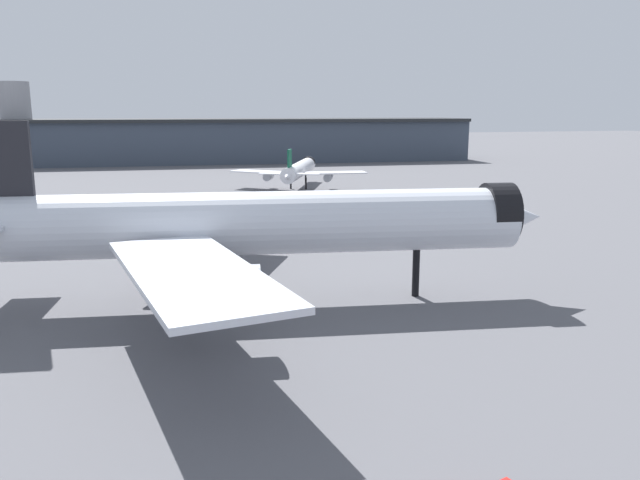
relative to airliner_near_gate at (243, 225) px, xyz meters
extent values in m
plane|color=#56565B|center=(2.24, -0.03, -8.39)|extent=(900.00, 900.00, 0.00)
cylinder|color=silver|center=(0.33, -0.05, 0.14)|extent=(57.40, 14.92, 6.56)
cone|color=silver|center=(28.55, -4.27, 0.14)|extent=(8.09, 7.43, 6.43)
cylinder|color=black|center=(27.25, -4.07, 0.64)|extent=(3.90, 6.99, 6.63)
cube|color=silver|center=(-1.66, 16.54, -0.68)|extent=(19.62, 27.05, 0.52)
cylinder|color=#B7BAC1|center=(-0.76, 13.30, -2.84)|extent=(8.43, 4.75, 3.61)
cube|color=silver|center=(-6.42, -15.34, -0.68)|extent=(13.24, 26.83, 0.52)
cylinder|color=#B7BAC1|center=(-4.61, -12.49, -2.84)|extent=(8.43, 4.75, 3.61)
cube|color=silver|center=(-23.49, 10.36, 0.80)|extent=(6.60, 10.92, 0.39)
cylinder|color=black|center=(18.39, -2.75, -5.76)|extent=(0.79, 0.79, 5.25)
cylinder|color=black|center=(-1.98, 3.78, -5.76)|extent=(0.79, 0.79, 5.25)
cylinder|color=black|center=(-3.00, -3.04, -5.76)|extent=(0.79, 0.79, 5.25)
cylinder|color=white|center=(29.57, 93.90, -3.48)|extent=(17.00, 33.18, 3.78)
cone|color=white|center=(36.33, 109.75, -3.48)|extent=(5.03, 5.27, 3.70)
cone|color=white|center=(22.80, 78.05, -3.48)|extent=(5.23, 5.92, 3.59)
cylinder|color=black|center=(36.04, 109.05, -3.19)|extent=(4.18, 3.06, 3.81)
cube|color=white|center=(19.65, 95.23, -3.95)|extent=(15.31, 14.35, 0.30)
cylinder|color=#B7BAC1|center=(21.69, 95.26, -5.19)|extent=(3.80, 5.25, 2.08)
cube|color=white|center=(37.39, 87.66, -3.95)|extent=(15.94, 6.87, 0.30)
cylinder|color=#B7BAC1|center=(36.01, 89.16, -5.19)|extent=(3.80, 5.25, 2.08)
cube|color=#0F5138|center=(23.89, 80.59, -0.45)|extent=(1.97, 3.95, 6.04)
cube|color=white|center=(19.90, 81.54, -3.10)|extent=(6.92, 5.29, 0.23)
cube|color=white|center=(27.34, 78.36, -3.10)|extent=(6.92, 5.29, 0.23)
cylinder|color=black|center=(33.90, 104.04, -6.88)|extent=(0.45, 0.45, 3.02)
cylinder|color=black|center=(27.07, 93.09, -6.88)|extent=(0.45, 0.45, 3.02)
cylinder|color=black|center=(30.72, 91.54, -6.88)|extent=(0.45, 0.45, 3.02)
cube|color=#3D4756|center=(5.15, 185.20, -0.66)|extent=(227.13, 44.94, 15.45)
cube|color=#232628|center=(5.15, 185.20, 7.66)|extent=(227.33, 47.88, 1.20)
cylinder|color=#939399|center=(-52.52, 189.16, 6.63)|extent=(10.63, 10.63, 30.03)
camera|label=1|loc=(-9.76, -63.11, 11.65)|focal=35.01mm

